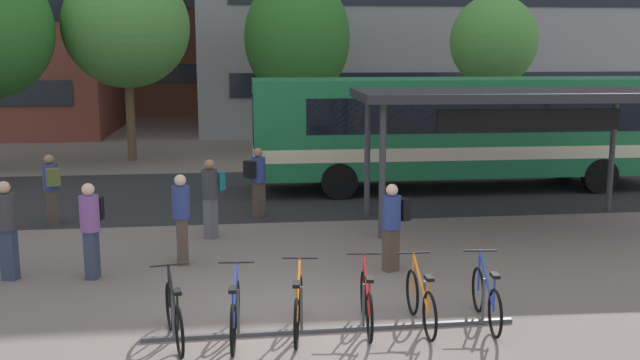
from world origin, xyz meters
TOP-DOWN VIEW (x-y plane):
  - ground at (0.00, 0.00)m, footprint 200.00×200.00m
  - bus_lane_asphalt at (0.00, 9.69)m, footprint 80.00×7.20m
  - city_bus at (5.85, 9.69)m, footprint 12.06×2.74m
  - bike_rack at (0.69, -0.61)m, footprint 5.41×0.15m
  - parked_bicycle_black_0 at (-1.54, -0.73)m, footprint 0.55×1.70m
  - parked_bicycle_blue_1 at (-0.70, -0.73)m, footprint 0.52×1.72m
  - parked_bicycle_orange_2 at (0.19, -0.62)m, footprint 0.52×1.71m
  - parked_bicycle_red_3 at (1.20, -0.53)m, footprint 0.52×1.72m
  - parked_bicycle_orange_4 at (2.00, -0.57)m, footprint 0.52×1.72m
  - parked_bicycle_blue_5 at (2.99, -0.58)m, footprint 0.52×1.72m
  - transit_shelter at (5.61, 5.37)m, footprint 7.10×3.29m
  - commuter_black_pack_0 at (-3.19, 2.38)m, footprint 0.40×0.57m
  - commuter_black_pack_1 at (-0.10, 6.77)m, footprint 0.60×0.54m
  - commuter_teal_pack_2 at (-1.16, 4.93)m, footprint 0.57×0.60m
  - commuter_teal_pack_3 at (-4.67, 2.47)m, footprint 0.58×0.43m
  - commuter_black_pack_4 at (2.19, 2.14)m, footprint 0.60×0.51m
  - commuter_maroon_pack_5 at (-1.67, 3.06)m, footprint 0.38×0.56m
  - commuter_olive_pack_6 at (-4.85, 6.56)m, footprint 0.52×0.60m
  - street_tree_0 at (-4.33, 16.41)m, footprint 4.48×4.48m
  - street_tree_1 at (9.51, 16.99)m, footprint 3.37×3.37m
  - street_tree_2 at (1.96, 18.31)m, footprint 4.16×4.16m

SIDE VIEW (x-z plane):
  - ground at x=0.00m, z-range 0.00..0.00m
  - bus_lane_asphalt at x=0.00m, z-range 0.00..0.01m
  - bike_rack at x=0.69m, z-range -0.25..0.45m
  - parked_bicycle_black_0 at x=-1.54m, z-range -0.11..0.88m
  - parked_bicycle_blue_1 at x=-0.70m, z-range -0.11..0.88m
  - parked_bicycle_orange_2 at x=0.19m, z-range -0.11..0.88m
  - parked_bicycle_red_3 at x=1.20m, z-range -0.11..0.88m
  - parked_bicycle_orange_4 at x=2.00m, z-range -0.11..0.88m
  - parked_bicycle_blue_5 at x=2.99m, z-range -0.11..0.88m
  - commuter_black_pack_4 at x=2.19m, z-range 0.12..1.75m
  - commuter_olive_pack_6 at x=-4.85m, z-range 0.12..1.77m
  - commuter_black_pack_1 at x=-0.10m, z-range 0.13..1.81m
  - commuter_teal_pack_2 at x=-1.16m, z-range 0.13..1.85m
  - commuter_black_pack_0 at x=-3.19m, z-range 0.13..1.86m
  - commuter_maroon_pack_5 at x=-1.67m, z-range 0.14..1.86m
  - commuter_teal_pack_3 at x=-4.67m, z-range 0.14..1.91m
  - city_bus at x=5.85m, z-range 0.18..3.38m
  - transit_shelter at x=5.61m, z-range 1.36..4.46m
  - street_tree_1 at x=9.51m, z-range 1.27..7.38m
  - street_tree_2 at x=1.96m, z-range 0.98..7.94m
  - street_tree_0 at x=-4.33m, z-range 1.31..8.28m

